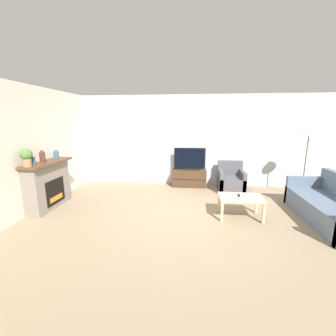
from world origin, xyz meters
The scene contains 15 objects.
ground_plane centered at (0.00, 0.00, 0.00)m, with size 24.00×24.00×0.00m, color #89755B.
wall_back centered at (0.00, 2.49, 1.35)m, with size 12.00×0.06×2.70m.
wall_left centered at (-3.43, 0.00, 1.35)m, with size 0.06×12.00×2.70m.
fireplace centered at (-3.22, 0.18, 0.55)m, with size 0.45×1.32×1.07m.
mantel_vase_left centered at (-3.21, -0.21, 1.16)m, with size 0.09×0.09×0.18m.
mantel_vase_centre_left centered at (-3.21, 0.08, 1.20)m, with size 0.12×0.12×0.27m.
mantel_vase_right centered at (-3.21, 0.58, 1.17)m, with size 0.12×0.12×0.21m.
potted_plant centered at (-3.21, -0.38, 1.28)m, with size 0.22×0.22×0.36m.
tv_stand centered at (-0.08, 2.22, 0.26)m, with size 1.01×0.41×0.52m.
tv centered at (-0.08, 2.22, 0.82)m, with size 0.92×0.18×0.65m.
armchair centered at (1.10, 1.95, 0.27)m, with size 0.70×0.76×0.81m.
coffee_table centered at (1.01, 0.12, 0.38)m, with size 0.87×0.59×0.44m.
remote centered at (0.99, 0.18, 0.45)m, with size 0.05×0.15×0.02m.
couch centered at (2.77, 0.10, 0.29)m, with size 0.92×2.09×0.88m.
floor_lamp centered at (2.81, 1.49, 1.59)m, with size 0.36×0.36×1.82m.
Camera 1 is at (0.03, -4.36, 1.98)m, focal length 24.00 mm.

